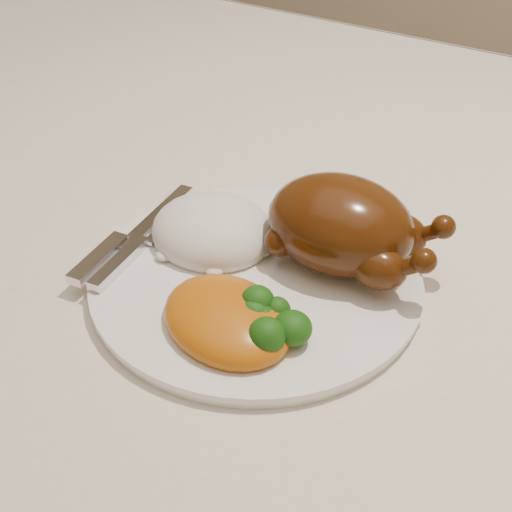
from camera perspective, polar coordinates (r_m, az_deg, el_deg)
The scene contains 7 objects.
dining_table at distance 0.81m, azimuth 5.23°, elevation -1.82°, with size 1.60×0.90×0.76m.
tablecloth at distance 0.77m, azimuth 5.53°, elevation 2.43°, with size 1.73×1.03×0.18m.
dinner_plate at distance 0.64m, azimuth -0.00°, elevation -1.89°, with size 0.29×0.29×0.01m, color white.
roast_chicken at distance 0.63m, azimuth 7.07°, elevation 2.42°, with size 0.16×0.11×0.09m.
rice_mound at distance 0.67m, azimuth -3.48°, elevation 1.94°, with size 0.13×0.12×0.06m.
mac_and_cheese at distance 0.57m, azimuth -1.31°, elevation -5.17°, with size 0.14×0.12×0.05m.
cutlery at distance 0.67m, azimuth -10.28°, elevation 0.79°, with size 0.04×0.18×0.01m.
Camera 1 is at (0.27, -0.58, 1.17)m, focal length 50.00 mm.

